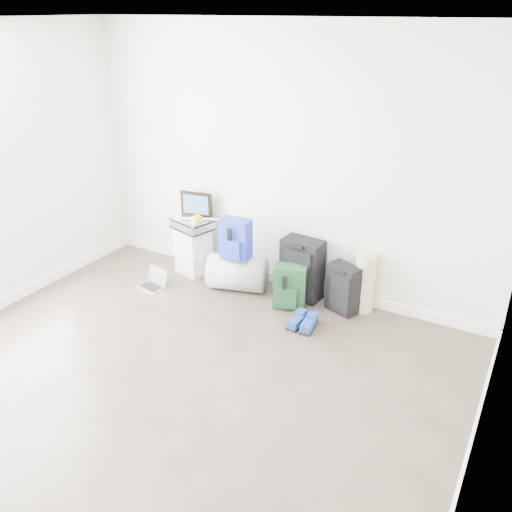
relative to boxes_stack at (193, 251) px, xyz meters
The scene contains 14 objects.
ground 2.49m from the boxes_stack, 65.86° to the right, with size 5.00×5.00×0.00m, color #3C312B.
room_envelope 2.86m from the boxes_stack, 65.69° to the right, with size 4.52×5.02×2.71m.
boxes_stack is the anchor object (origin of this frame).
briefcase 0.32m from the boxes_stack, ahead, with size 0.42×0.31×0.12m, color #B2B2B7.
painting 0.53m from the boxes_stack, 90.00° to the left, with size 0.37×0.08×0.28m.
drone 0.42m from the boxes_stack, 14.04° to the right, with size 0.48×0.48×0.05m.
duffel_bag 0.66m from the boxes_stack, ahead, with size 0.38×0.38×0.61m, color gray.
blue_backpack 0.73m from the boxes_stack, 12.23° to the right, with size 0.32×0.24×0.43m.
large_suitcase 1.32m from the boxes_stack, ahead, with size 0.44×0.30×0.65m.
green_backpack 1.31m from the boxes_stack, ahead, with size 0.37×0.32×0.45m.
carry_on 1.80m from the boxes_stack, ahead, with size 0.36×0.30×0.50m.
shoes 1.67m from the boxes_stack, 16.51° to the right, with size 0.25×0.28×0.09m.
rolled_rug 1.98m from the boxes_stack, ahead, with size 0.20×0.20×0.61m, color tan.
laptop 0.59m from the boxes_stack, 108.24° to the right, with size 0.32×0.26×0.20m.
Camera 1 is at (2.33, -2.27, 2.78)m, focal length 38.00 mm.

